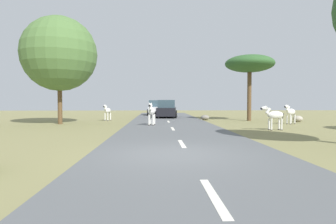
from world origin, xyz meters
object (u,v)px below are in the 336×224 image
(tree_0, at_px, (59,54))
(zebra_2, at_px, (274,115))
(zebra_1, at_px, (107,111))
(car_0, at_px, (156,108))
(rock_2, at_px, (205,117))
(car_1, at_px, (167,109))
(rock_1, at_px, (298,119))
(zebra_0, at_px, (152,112))
(zebra_3, at_px, (290,112))
(tree_3, at_px, (250,64))

(tree_0, bearing_deg, zebra_2, -20.42)
(zebra_1, xyz_separation_m, tree_0, (-2.79, -3.64, 4.22))
(zebra_2, xyz_separation_m, car_0, (-6.74, 17.96, 0.00))
(rock_2, bearing_deg, car_0, 116.57)
(zebra_1, xyz_separation_m, car_1, (5.22, 3.97, 0.01))
(tree_0, bearing_deg, rock_1, 4.50)
(zebra_0, height_order, rock_2, zebra_0)
(tree_0, xyz_separation_m, rock_2, (11.28, 4.14, -4.83))
(zebra_0, distance_m, rock_2, 7.64)
(zebra_3, height_order, car_1, car_1)
(zebra_3, bearing_deg, rock_2, 9.05)
(zebra_2, height_order, rock_2, zebra_2)
(zebra_1, height_order, rock_2, zebra_1)
(zebra_0, relative_size, car_1, 0.36)
(car_1, xyz_separation_m, rock_1, (10.29, -6.16, -0.59))
(zebra_1, distance_m, car_0, 10.11)
(tree_3, bearing_deg, zebra_0, -149.00)
(rock_1, bearing_deg, rock_2, 158.93)
(rock_2, bearing_deg, zebra_2, -75.55)
(zebra_2, relative_size, car_1, 0.33)
(zebra_2, xyz_separation_m, rock_2, (-2.38, 9.23, -0.62))
(zebra_0, height_order, zebra_3, zebra_0)
(zebra_2, height_order, rock_1, zebra_2)
(zebra_2, distance_m, rock_2, 9.55)
(rock_1, bearing_deg, zebra_2, -125.38)
(rock_1, bearing_deg, car_0, 134.87)
(rock_1, relative_size, rock_2, 0.99)
(zebra_1, xyz_separation_m, zebra_3, (13.88, -4.36, 0.02))
(zebra_2, height_order, car_0, car_0)
(zebra_2, bearing_deg, zebra_0, 55.25)
(car_1, xyz_separation_m, tree_0, (-8.01, -7.61, 4.21))
(car_0, bearing_deg, rock_2, 115.84)
(zebra_2, xyz_separation_m, tree_0, (-13.66, 5.09, 4.22))
(zebra_2, xyz_separation_m, tree_3, (1.20, 8.12, 3.94))
(tree_3, height_order, rock_1, tree_3)
(zebra_1, distance_m, rock_2, 8.53)
(car_1, distance_m, tree_0, 11.82)
(car_0, height_order, tree_0, tree_0)
(zebra_0, bearing_deg, rock_2, -119.65)
(car_1, height_order, rock_1, car_1)
(zebra_0, relative_size, tree_3, 0.29)
(tree_0, relative_size, rock_1, 10.34)
(car_1, bearing_deg, tree_0, -131.90)
(tree_0, distance_m, rock_2, 12.95)
(zebra_3, relative_size, car_0, 0.33)
(zebra_1, height_order, tree_3, tree_3)
(zebra_3, relative_size, rock_2, 1.92)
(rock_2, bearing_deg, car_1, 133.40)
(zebra_3, height_order, tree_0, tree_0)
(car_0, height_order, tree_3, tree_3)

